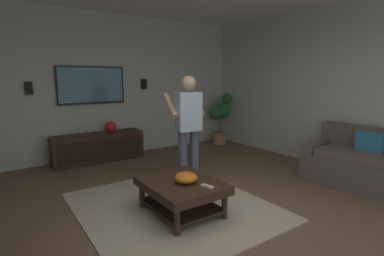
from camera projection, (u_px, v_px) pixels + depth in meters
ground_plane at (221, 226)px, 3.24m from camera, size 8.63×8.63×0.00m
wall_back_tv at (106, 86)px, 5.95m from camera, size 0.10×6.29×2.87m
wall_side_window at (370, 89)px, 4.72m from camera, size 7.39×0.10×2.87m
area_rug at (173, 206)px, 3.72m from camera, size 2.43×2.18×0.01m
couch at (377, 169)px, 4.23m from camera, size 1.98×1.06×0.87m
coffee_table at (181, 189)px, 3.50m from camera, size 1.00×0.80×0.40m
media_console at (99, 147)px, 5.70m from camera, size 0.45×1.70×0.55m
tv at (91, 85)px, 5.69m from camera, size 0.05×1.28×0.72m
person_standing at (188, 123)px, 4.44m from camera, size 0.59×0.60×1.64m
potted_plant_tall at (220, 115)px, 7.14m from camera, size 0.50×0.52×1.24m
bowl at (186, 178)px, 3.43m from camera, size 0.27×0.27×0.12m
remote_white at (207, 186)px, 3.29m from camera, size 0.16×0.08×0.02m
vase_round at (111, 127)px, 5.74m from camera, size 0.22×0.22×0.22m
wall_speaker_left at (144, 84)px, 6.32m from camera, size 0.06×0.12×0.22m
wall_speaker_right at (29, 88)px, 5.10m from camera, size 0.06×0.12×0.22m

